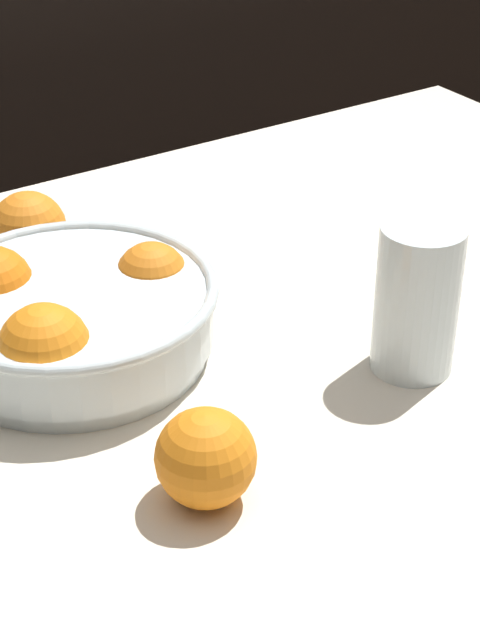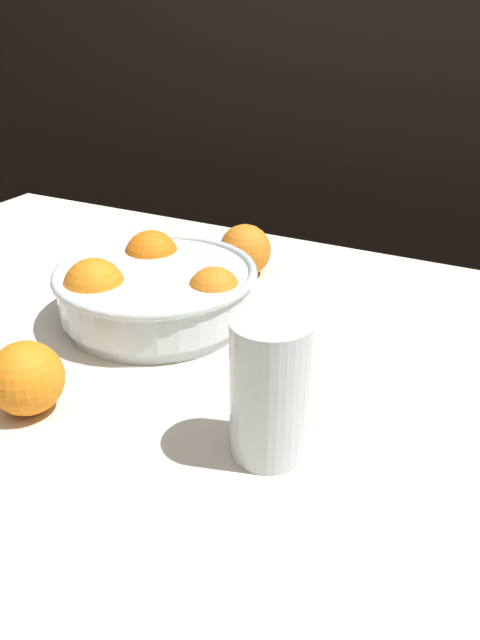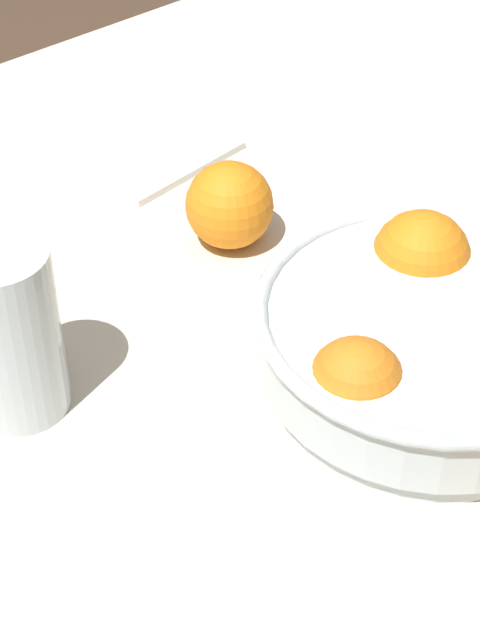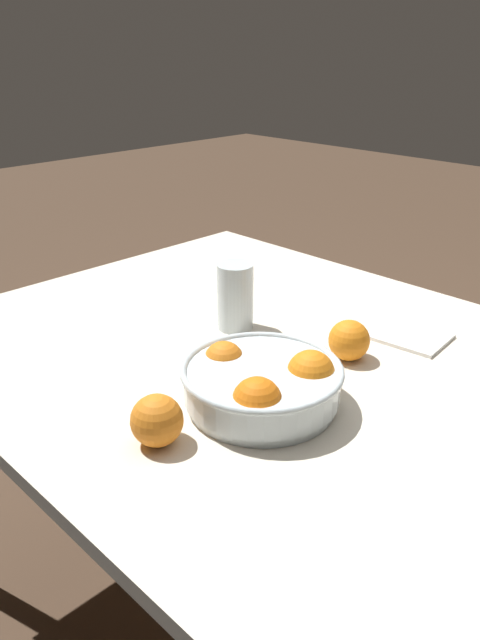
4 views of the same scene
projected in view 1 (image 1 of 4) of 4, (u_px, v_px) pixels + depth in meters
dining_table at (248, 456)px, 0.99m from camera, size 1.41×1.07×0.73m
fruit_bowl at (70, 315)px, 1.00m from camera, size 0.28×0.28×0.10m
juice_glass at (417, 303)px, 0.97m from camera, size 0.08×0.08×0.15m
orange_loose_near_bowl at (206, 458)px, 0.83m from camera, size 0.08×0.08×0.08m
orange_loose_front at (29, 229)px, 1.16m from camera, size 0.08×0.08×0.08m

